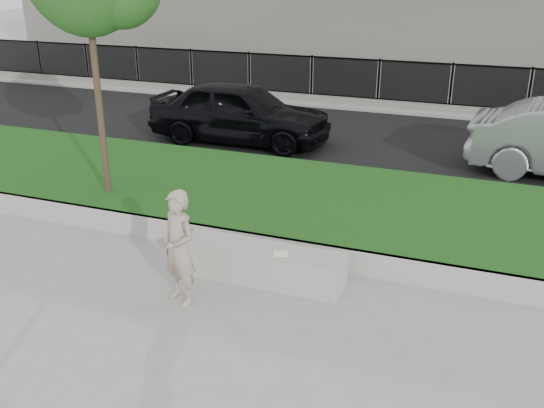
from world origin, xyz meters
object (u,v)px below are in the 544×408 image
at_px(stone_bench, 262,264).
at_px(car_dark, 240,112).
at_px(book, 281,254).
at_px(man, 179,248).

height_order(stone_bench, car_dark, car_dark).
bearing_deg(stone_bench, car_dark, 116.28).
bearing_deg(book, car_dark, 102.36).
bearing_deg(car_dark, man, -162.15).
relative_size(book, car_dark, 0.05).
distance_m(man, book, 1.47).
bearing_deg(stone_bench, book, -15.48).
bearing_deg(stone_bench, man, -128.63).
height_order(book, car_dark, car_dark).
distance_m(man, car_dark, 7.91).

